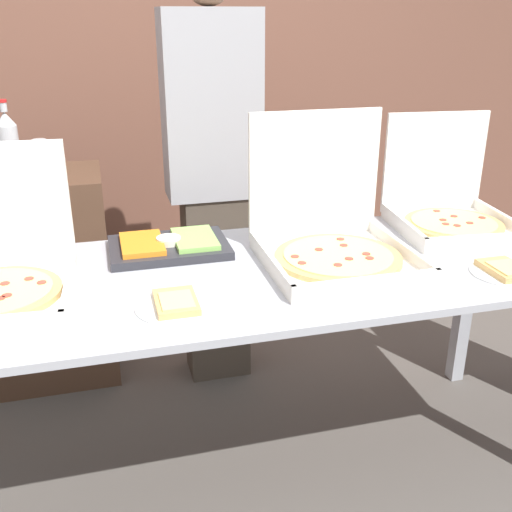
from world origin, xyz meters
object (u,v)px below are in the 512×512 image
at_px(pizza_box_near_right, 448,209).
at_px(soda_bottle, 9,144).
at_px(pizza_box_near_left, 332,236).
at_px(paper_plate_front_left, 176,304).
at_px(paper_plate_front_center, 505,271).
at_px(soda_can_silver, 40,153).
at_px(soda_can_colored, 42,168).
at_px(veggie_tray, 169,246).
at_px(person_guest_cap, 213,177).

height_order(pizza_box_near_right, soda_bottle, soda_bottle).
bearing_deg(pizza_box_near_left, paper_plate_front_left, -158.00).
xyz_separation_m(paper_plate_front_center, soda_can_silver, (-1.50, 1.33, 0.19)).
bearing_deg(soda_can_silver, paper_plate_front_left, -71.62).
relative_size(pizza_box_near_left, soda_can_colored, 4.04).
xyz_separation_m(paper_plate_front_left, veggie_tray, (0.04, 0.44, 0.01)).
xyz_separation_m(pizza_box_near_left, soda_bottle, (-1.10, 0.89, 0.20)).
height_order(pizza_box_near_right, paper_plate_front_center, pizza_box_near_right).
relative_size(soda_bottle, person_guest_cap, 0.17).
distance_m(veggie_tray, soda_can_silver, 0.98).
distance_m(paper_plate_front_center, soda_bottle, 1.99).
xyz_separation_m(pizza_box_near_right, person_guest_cap, (-0.84, 0.52, 0.05)).
bearing_deg(soda_can_colored, pizza_box_near_left, -37.75).
relative_size(paper_plate_front_center, soda_can_silver, 1.78).
bearing_deg(veggie_tray, paper_plate_front_center, -25.06).
bearing_deg(soda_bottle, paper_plate_front_left, -64.58).
height_order(pizza_box_near_left, soda_can_colored, pizza_box_near_left).
relative_size(veggie_tray, person_guest_cap, 0.23).
height_order(pizza_box_near_right, person_guest_cap, person_guest_cap).
bearing_deg(paper_plate_front_center, soda_can_colored, 145.29).
bearing_deg(paper_plate_front_left, soda_can_colored, 112.30).
height_order(pizza_box_near_left, soda_can_silver, pizza_box_near_left).
bearing_deg(soda_can_colored, soda_can_silver, 94.81).
height_order(pizza_box_near_right, soda_can_colored, pizza_box_near_right).
distance_m(veggie_tray, soda_bottle, 0.92).
height_order(veggie_tray, soda_can_colored, soda_can_colored).
bearing_deg(paper_plate_front_left, soda_can_silver, 108.38).
bearing_deg(soda_can_colored, pizza_box_near_right, -19.86).
relative_size(soda_bottle, soda_can_silver, 2.61).
xyz_separation_m(pizza_box_near_left, person_guest_cap, (-0.27, 0.72, 0.05)).
height_order(paper_plate_front_left, soda_can_silver, soda_can_silver).
relative_size(paper_plate_front_left, veggie_tray, 0.57).
bearing_deg(veggie_tray, soda_bottle, 130.06).
bearing_deg(soda_bottle, paper_plate_front_center, -35.89).
bearing_deg(person_guest_cap, veggie_tray, 62.40).
distance_m(pizza_box_near_left, person_guest_cap, 0.77).
bearing_deg(veggie_tray, paper_plate_front_left, -94.62).
xyz_separation_m(paper_plate_front_center, person_guest_cap, (-0.77, 0.98, 0.12)).
bearing_deg(veggie_tray, soda_can_silver, 118.81).
relative_size(pizza_box_near_left, pizza_box_near_right, 1.04).
bearing_deg(person_guest_cap, paper_plate_front_left, 72.52).
distance_m(veggie_tray, person_guest_cap, 0.58).
bearing_deg(soda_bottle, soda_can_colored, -47.01).
distance_m(pizza_box_near_right, paper_plate_front_center, 0.47).
bearing_deg(paper_plate_front_left, soda_bottle, 115.42).
distance_m(pizza_box_near_left, soda_bottle, 1.43).
relative_size(paper_plate_front_left, person_guest_cap, 0.13).
relative_size(pizza_box_near_left, person_guest_cap, 0.27).
height_order(pizza_box_near_right, veggie_tray, pizza_box_near_right).
distance_m(pizza_box_near_right, person_guest_cap, 0.99).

